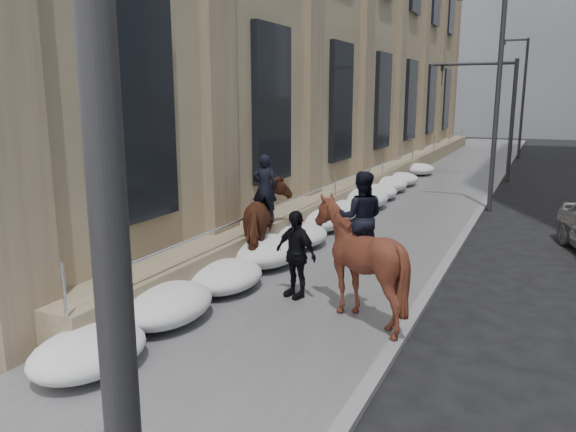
% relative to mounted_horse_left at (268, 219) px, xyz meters
% --- Properties ---
extents(ground, '(140.00, 140.00, 0.00)m').
position_rel_mounted_horse_left_xyz_m(ground, '(1.54, -4.36, -1.21)').
color(ground, black).
rests_on(ground, ground).
extents(sidewalk, '(5.00, 80.00, 0.12)m').
position_rel_mounted_horse_left_xyz_m(sidewalk, '(1.54, 5.64, -1.15)').
color(sidewalk, '#515254').
rests_on(sidewalk, ground).
extents(curb, '(0.24, 80.00, 0.12)m').
position_rel_mounted_horse_left_xyz_m(curb, '(4.16, 5.64, -1.15)').
color(curb, slate).
rests_on(curb, ground).
extents(limestone_building, '(6.10, 44.00, 18.00)m').
position_rel_mounted_horse_left_xyz_m(limestone_building, '(-3.72, 15.60, 7.69)').
color(limestone_building, '#887359').
rests_on(limestone_building, ground).
extents(bg_building_mid, '(30.00, 12.00, 28.00)m').
position_rel_mounted_horse_left_xyz_m(bg_building_mid, '(5.54, 55.64, 12.79)').
color(bg_building_mid, slate).
rests_on(bg_building_mid, ground).
extents(bg_building_far, '(24.00, 12.00, 20.00)m').
position_rel_mounted_horse_left_xyz_m(bg_building_far, '(-4.46, 67.64, 8.79)').
color(bg_building_far, gray).
rests_on(bg_building_far, ground).
extents(streetlight_near, '(1.71, 0.24, 8.00)m').
position_rel_mounted_horse_left_xyz_m(streetlight_near, '(4.28, -10.36, 3.37)').
color(streetlight_near, '#2D2D30').
rests_on(streetlight_near, ground).
extents(streetlight_mid, '(1.71, 0.24, 8.00)m').
position_rel_mounted_horse_left_xyz_m(streetlight_mid, '(4.28, 9.64, 3.37)').
color(streetlight_mid, '#2D2D30').
rests_on(streetlight_mid, ground).
extents(streetlight_far, '(1.71, 0.24, 8.00)m').
position_rel_mounted_horse_left_xyz_m(streetlight_far, '(4.28, 29.64, 3.37)').
color(streetlight_far, '#2D2D30').
rests_on(streetlight_far, ground).
extents(traffic_signal, '(4.10, 0.22, 6.00)m').
position_rel_mounted_horse_left_xyz_m(traffic_signal, '(3.61, 17.64, 2.79)').
color(traffic_signal, '#2D2D30').
rests_on(traffic_signal, ground).
extents(snow_bank, '(1.70, 18.10, 0.76)m').
position_rel_mounted_horse_left_xyz_m(snow_bank, '(0.12, 3.75, -0.74)').
color(snow_bank, silver).
rests_on(snow_bank, sidewalk).
extents(mounted_horse_left, '(1.91, 2.68, 2.69)m').
position_rel_mounted_horse_left_xyz_m(mounted_horse_left, '(0.00, 0.00, 0.00)').
color(mounted_horse_left, '#432114').
rests_on(mounted_horse_left, sidewalk).
extents(mounted_horse_right, '(2.32, 2.48, 2.78)m').
position_rel_mounted_horse_left_xyz_m(mounted_horse_right, '(3.22, -2.65, 0.12)').
color(mounted_horse_right, '#401C12').
rests_on(mounted_horse_right, sidewalk).
extents(pedestrian, '(1.17, 0.79, 1.84)m').
position_rel_mounted_horse_left_xyz_m(pedestrian, '(1.69, -2.09, -0.17)').
color(pedestrian, black).
rests_on(pedestrian, sidewalk).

